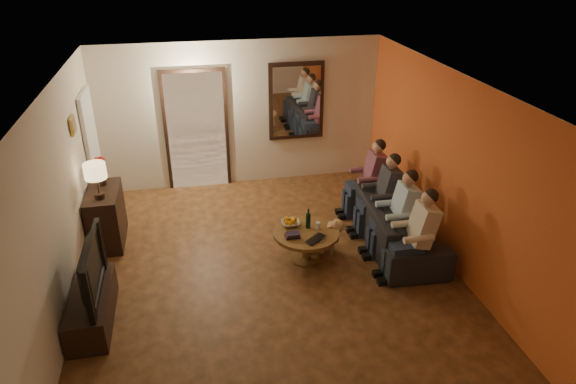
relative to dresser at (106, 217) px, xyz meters
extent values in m
cube|color=#3E2510|center=(2.25, -1.28, -0.42)|extent=(5.00, 6.00, 0.01)
cube|color=white|center=(2.25, -1.28, 2.18)|extent=(5.00, 6.00, 0.01)
cube|color=beige|center=(2.25, 1.72, 0.88)|extent=(5.00, 0.02, 2.60)
cube|color=beige|center=(2.25, -4.28, 0.88)|extent=(5.00, 0.02, 2.60)
cube|color=beige|center=(-0.25, -1.28, 0.88)|extent=(0.02, 6.00, 2.60)
cube|color=beige|center=(4.75, -1.28, 0.88)|extent=(0.02, 6.00, 2.60)
cube|color=orange|center=(4.74, -1.28, 0.88)|extent=(0.01, 6.00, 2.60)
cube|color=#FFE0A5|center=(1.45, 1.70, 0.63)|extent=(1.00, 0.06, 2.10)
cube|color=black|center=(1.45, 1.69, 0.63)|extent=(1.12, 0.04, 2.22)
cube|color=silver|center=(1.70, 1.70, 0.48)|extent=(0.45, 0.03, 1.70)
cube|color=black|center=(3.25, 1.68, 1.08)|extent=(1.00, 0.05, 1.40)
cube|color=white|center=(3.25, 1.65, 1.08)|extent=(0.86, 0.02, 1.26)
cube|color=white|center=(-0.21, 1.02, 0.60)|extent=(0.06, 0.85, 2.04)
cube|color=#B28C33|center=(-0.22, 0.02, 1.43)|extent=(0.03, 0.28, 0.24)
cube|color=brown|center=(-0.21, 0.02, 1.43)|extent=(0.01, 0.22, 0.18)
cube|color=black|center=(0.00, 0.00, 0.00)|extent=(0.45, 0.94, 0.84)
cube|color=black|center=(0.00, -1.85, -0.21)|extent=(0.45, 1.23, 0.41)
imported|color=black|center=(0.00, -1.85, 0.33)|extent=(1.17, 0.15, 0.68)
imported|color=black|center=(4.21, -0.87, -0.09)|extent=(2.33, 1.04, 0.67)
cylinder|color=brown|center=(2.79, -1.07, -0.19)|extent=(1.06, 1.06, 0.45)
imported|color=white|center=(2.61, -0.85, 0.06)|extent=(0.26, 0.26, 0.06)
cylinder|color=silver|center=(2.97, -1.02, 0.08)|extent=(0.06, 0.06, 0.10)
imported|color=black|center=(2.89, -1.35, 0.04)|extent=(0.39, 0.37, 0.03)
camera|label=1|loc=(1.30, -7.04, 3.71)|focal=32.00mm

